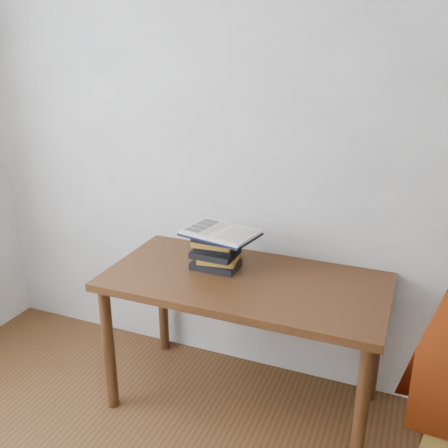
% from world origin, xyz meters
% --- Properties ---
extents(desk, '(1.41, 0.71, 0.76)m').
position_xyz_m(desk, '(0.08, 1.38, 0.66)').
color(desk, '#482212').
rests_on(desk, ground).
extents(book_stack, '(0.25, 0.19, 0.19)m').
position_xyz_m(book_stack, '(-0.10, 1.45, 0.85)').
color(book_stack, black).
rests_on(book_stack, desk).
extents(open_book, '(0.41, 0.32, 0.03)m').
position_xyz_m(open_book, '(-0.08, 1.44, 0.96)').
color(open_book, black).
rests_on(open_book, book_stack).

